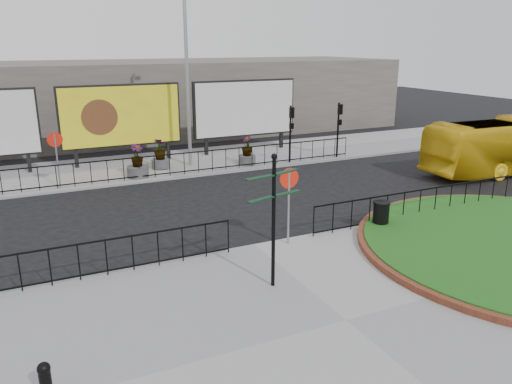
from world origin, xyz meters
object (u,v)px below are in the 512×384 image
bollard (45,379)px  planter_b (160,156)px  litter_bin (381,215)px  planter_a (137,165)px  billboard_mid (121,116)px  lamp_post (187,72)px  fingerpost_sign (274,208)px  planter_c (247,153)px

bollard → planter_b: size_ratio=0.47×
litter_bin → planter_a: planter_a is taller
billboard_mid → lamp_post: lamp_post is taller
billboard_mid → lamp_post: bearing=-33.3°
fingerpost_sign → planter_a: fingerpost_sign is taller
lamp_post → litter_bin: 12.70m
billboard_mid → bollard: bearing=-105.3°
lamp_post → bollard: bearing=-116.5°
planter_b → planter_c: (4.32, -1.07, -0.01)m
fingerpost_sign → bollard: (-5.66, -2.13, -1.74)m
bollard → planter_a: size_ratio=0.46×
billboard_mid → bollard: size_ratio=8.49×
lamp_post → planter_c: (2.74, -1.07, -4.09)m
lamp_post → litter_bin: lamp_post is taller
bollard → planter_c: planter_c is taller
billboard_mid → bollard: billboard_mid is taller
bollard → litter_bin: bearing=21.4°
lamp_post → bollard: 18.23m
lamp_post → bollard: (-7.90, -15.86, -4.31)m
planter_b → lamp_post: bearing=0.0°
lamp_post → fingerpost_sign: lamp_post is taller
planter_a → planter_b: planter_a is taller
planter_a → planter_c: size_ratio=1.04×
planter_c → lamp_post: bearing=158.6°
fingerpost_sign → litter_bin: size_ratio=3.69×
fingerpost_sign → litter_bin: (5.24, 2.13, -1.66)m
litter_bin → planter_c: planter_c is taller
bollard → billboard_mid: bearing=74.7°
lamp_post → planter_a: size_ratio=5.82×
planter_a → planter_c: planter_a is taller
litter_bin → planter_c: bearing=91.4°
litter_bin → planter_a: (-6.00, 10.37, 0.10)m
lamp_post → planter_c: 5.04m
billboard_mid → litter_bin: bearing=-66.1°
fingerpost_sign → planter_c: 13.69m
billboard_mid → planter_b: size_ratio=4.03×
bollard → planter_c: size_ratio=0.48×
lamp_post → planter_b: bearing=180.0°
planter_a → planter_c: bearing=1.5°
billboard_mid → planter_b: billboard_mid is taller
fingerpost_sign → planter_a: bearing=83.2°
litter_bin → planter_b: 12.47m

